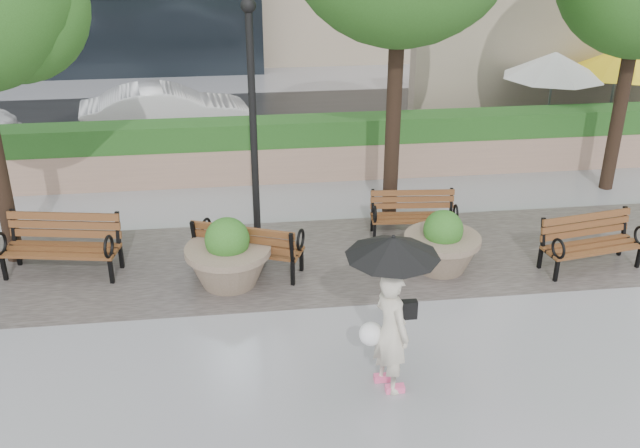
{
  "coord_description": "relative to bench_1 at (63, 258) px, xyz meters",
  "views": [
    {
      "loc": [
        -0.15,
        -7.91,
        5.81
      ],
      "look_at": [
        1.1,
        2.11,
        1.1
      ],
      "focal_mm": 40.0,
      "sensor_mm": 36.0,
      "label": 1
    }
  ],
  "objects": [
    {
      "name": "ground",
      "position": [
        3.09,
        -3.02,
        -0.3
      ],
      "size": [
        100.0,
        100.0,
        0.0
      ],
      "primitive_type": "plane",
      "color": "gray",
      "rests_on": "ground"
    },
    {
      "name": "cobble_strip",
      "position": [
        3.09,
        -0.02,
        -0.3
      ],
      "size": [
        28.0,
        3.2,
        0.01
      ],
      "primitive_type": "cube",
      "color": "#383330",
      "rests_on": "ground"
    },
    {
      "name": "hedge_wall",
      "position": [
        3.09,
        3.98,
        0.36
      ],
      "size": [
        24.0,
        0.8,
        1.35
      ],
      "color": "#9E7D66",
      "rests_on": "ground"
    },
    {
      "name": "cafe_wall",
      "position": [
        12.59,
        6.98,
        1.7
      ],
      "size": [
        10.0,
        0.6,
        4.0
      ],
      "primitive_type": "cube",
      "color": "tan",
      "rests_on": "ground"
    },
    {
      "name": "cafe_hedge",
      "position": [
        12.09,
        4.78,
        0.15
      ],
      "size": [
        8.0,
        0.5,
        0.9
      ],
      "primitive_type": "cube",
      "color": "#224918",
      "rests_on": "ground"
    },
    {
      "name": "asphalt_street",
      "position": [
        3.09,
        7.98,
        -0.3
      ],
      "size": [
        40.0,
        7.0,
        0.0
      ],
      "primitive_type": "cube",
      "color": "black",
      "rests_on": "ground"
    },
    {
      "name": "bench_1",
      "position": [
        0.0,
        0.0,
        0.0
      ],
      "size": [
        1.98,
        1.07,
        1.01
      ],
      "rotation": [
        0.0,
        0.0,
        -0.18
      ],
      "color": "brown",
      "rests_on": "ground"
    },
    {
      "name": "bench_2",
      "position": [
        3.07,
        -0.32,
        -0.02
      ],
      "size": [
        1.89,
        1.32,
        0.95
      ],
      "rotation": [
        0.0,
        0.0,
        2.75
      ],
      "color": "brown",
      "rests_on": "ground"
    },
    {
      "name": "bench_3",
      "position": [
        6.13,
        0.71,
        -0.05
      ],
      "size": [
        1.6,
        0.75,
        0.83
      ],
      "rotation": [
        0.0,
        0.0,
        -0.09
      ],
      "color": "brown",
      "rests_on": "ground"
    },
    {
      "name": "bench_4",
      "position": [
        8.79,
        -0.89,
        -0.03
      ],
      "size": [
        1.78,
        0.96,
        0.91
      ],
      "rotation": [
        0.0,
        0.0,
        0.17
      ],
      "color": "brown",
      "rests_on": "ground"
    },
    {
      "name": "planter_left",
      "position": [
        2.73,
        -0.68,
        0.15
      ],
      "size": [
        1.39,
        1.39,
        1.16
      ],
      "color": "#7F6B56",
      "rests_on": "ground"
    },
    {
      "name": "planter_right",
      "position": [
        6.29,
        -0.62,
        0.12
      ],
      "size": [
        1.28,
        1.28,
        1.07
      ],
      "color": "#7F6B56",
      "rests_on": "ground"
    },
    {
      "name": "lamppost",
      "position": [
        3.25,
        0.35,
        1.63
      ],
      "size": [
        0.28,
        0.28,
        4.37
      ],
      "color": "black",
      "rests_on": "ground"
    },
    {
      "name": "patio_umb_white",
      "position": [
        10.73,
        5.52,
        1.69
      ],
      "size": [
        2.5,
        2.5,
        2.3
      ],
      "color": "black",
      "rests_on": "ground"
    },
    {
      "name": "patio_umb_yellow_a",
      "position": [
        12.48,
        5.73,
        1.69
      ],
      "size": [
        2.5,
        2.5,
        2.3
      ],
      "color": "black",
      "rests_on": "ground"
    },
    {
      "name": "car_right",
      "position": [
        1.27,
        7.05,
        0.4
      ],
      "size": [
        4.46,
        2.12,
        1.41
      ],
      "primitive_type": "imported",
      "rotation": [
        0.0,
        0.0,
        1.72
      ],
      "color": "silver",
      "rests_on": "ground"
    },
    {
      "name": "pedestrian",
      "position": [
        4.74,
        -3.58,
        0.99
      ],
      "size": [
        1.15,
        1.15,
        2.12
      ],
      "rotation": [
        0.0,
        0.0,
        1.98
      ],
      "color": "beige",
      "rests_on": "ground"
    }
  ]
}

